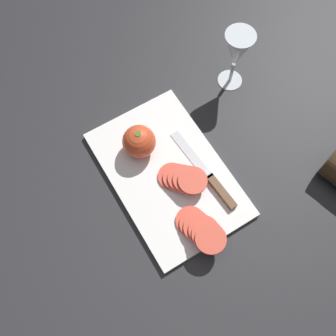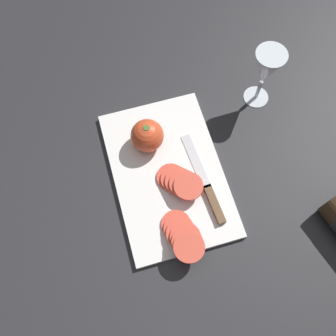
{
  "view_description": "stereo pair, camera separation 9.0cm",
  "coord_description": "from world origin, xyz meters",
  "px_view_note": "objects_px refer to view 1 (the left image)",
  "views": [
    {
      "loc": [
        -0.27,
        0.17,
        0.88
      ],
      "look_at": [
        0.02,
        -0.01,
        0.04
      ],
      "focal_mm": 42.0,
      "sensor_mm": 36.0,
      "label": 1
    },
    {
      "loc": [
        -0.31,
        0.09,
        0.88
      ],
      "look_at": [
        0.02,
        -0.01,
        0.04
      ],
      "focal_mm": 42.0,
      "sensor_mm": 36.0,
      "label": 2
    }
  ],
  "objects_px": {
    "wine_glass": "(237,52)",
    "whole_tomato": "(139,142)",
    "tomato_slice_stack_near": "(182,178)",
    "tomato_slice_stack_far": "(201,229)",
    "knife": "(214,183)"
  },
  "relations": [
    {
      "from": "tomato_slice_stack_near",
      "to": "whole_tomato",
      "type": "bearing_deg",
      "value": 19.3
    },
    {
      "from": "whole_tomato",
      "to": "tomato_slice_stack_near",
      "type": "relative_size",
      "value": 0.73
    },
    {
      "from": "wine_glass",
      "to": "tomato_slice_stack_near",
      "type": "bearing_deg",
      "value": 124.51
    },
    {
      "from": "knife",
      "to": "tomato_slice_stack_near",
      "type": "relative_size",
      "value": 2.18
    },
    {
      "from": "tomato_slice_stack_far",
      "to": "whole_tomato",
      "type": "bearing_deg",
      "value": 3.17
    },
    {
      "from": "wine_glass",
      "to": "knife",
      "type": "bearing_deg",
      "value": 138.02
    },
    {
      "from": "whole_tomato",
      "to": "knife",
      "type": "height_order",
      "value": "whole_tomato"
    },
    {
      "from": "wine_glass",
      "to": "whole_tomato",
      "type": "bearing_deg",
      "value": 100.72
    },
    {
      "from": "wine_glass",
      "to": "tomato_slice_stack_far",
      "type": "height_order",
      "value": "wine_glass"
    },
    {
      "from": "tomato_slice_stack_far",
      "to": "tomato_slice_stack_near",
      "type": "bearing_deg",
      "value": -13.46
    },
    {
      "from": "knife",
      "to": "tomato_slice_stack_far",
      "type": "bearing_deg",
      "value": 127.33
    },
    {
      "from": "wine_glass",
      "to": "tomato_slice_stack_near",
      "type": "relative_size",
      "value": 1.59
    },
    {
      "from": "wine_glass",
      "to": "tomato_slice_stack_near",
      "type": "xyz_separation_m",
      "value": [
        -0.18,
        0.26,
        -0.08
      ]
    },
    {
      "from": "whole_tomato",
      "to": "tomato_slice_stack_near",
      "type": "xyz_separation_m",
      "value": [
        -0.12,
        -0.04,
        -0.02
      ]
    },
    {
      "from": "wine_glass",
      "to": "knife",
      "type": "height_order",
      "value": "wine_glass"
    }
  ]
}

